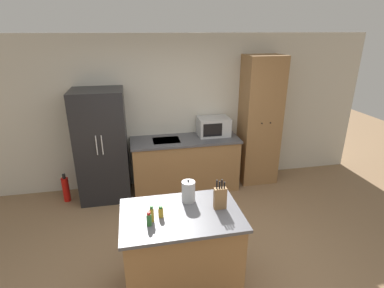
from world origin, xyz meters
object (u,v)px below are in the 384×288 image
(knife_block, at_px, (220,198))
(spice_bottle_short_red, at_px, (149,219))
(refrigerator, at_px, (102,146))
(spice_bottle_amber_oil, at_px, (161,212))
(spice_bottle_tall_dark, at_px, (152,214))
(microwave, at_px, (213,126))
(pantry_cabinet, at_px, (260,121))
(fire_extinguisher, at_px, (66,189))
(kettle, at_px, (188,191))

(knife_block, xyz_separation_m, spice_bottle_short_red, (-0.73, -0.15, -0.05))
(refrigerator, distance_m, knife_block, 2.51)
(refrigerator, height_order, spice_bottle_amber_oil, refrigerator)
(knife_block, bearing_deg, spice_bottle_tall_dark, -173.09)
(refrigerator, bearing_deg, knife_block, -58.08)
(refrigerator, xyz_separation_m, spice_bottle_short_red, (0.60, -2.27, 0.10))
(microwave, bearing_deg, pantry_cabinet, -2.66)
(microwave, xyz_separation_m, fire_extinguisher, (-2.51, -0.16, -0.86))
(refrigerator, relative_size, knife_block, 5.53)
(spice_bottle_amber_oil, height_order, fire_extinguisher, spice_bottle_amber_oil)
(knife_block, relative_size, fire_extinguisher, 0.68)
(fire_extinguisher, bearing_deg, kettle, -48.39)
(spice_bottle_amber_oil, bearing_deg, kettle, 36.32)
(spice_bottle_short_red, bearing_deg, microwave, 61.95)
(kettle, bearing_deg, spice_bottle_short_red, -141.75)
(spice_bottle_amber_oil, xyz_separation_m, fire_extinguisher, (-1.36, 2.12, -0.77))
(knife_block, distance_m, spice_bottle_tall_dark, 0.71)
(spice_bottle_short_red, height_order, spice_bottle_amber_oil, spice_bottle_short_red)
(spice_bottle_short_red, xyz_separation_m, kettle, (0.44, 0.35, 0.05))
(refrigerator, bearing_deg, spice_bottle_tall_dark, -74.18)
(microwave, bearing_deg, refrigerator, -176.41)
(spice_bottle_tall_dark, bearing_deg, microwave, 61.92)
(refrigerator, distance_m, microwave, 1.88)
(spice_bottle_tall_dark, relative_size, spice_bottle_short_red, 1.14)
(pantry_cabinet, xyz_separation_m, spice_bottle_amber_oil, (-1.99, -2.24, -0.14))
(spice_bottle_amber_oil, bearing_deg, pantry_cabinet, 48.43)
(spice_bottle_amber_oil, xyz_separation_m, kettle, (0.32, 0.23, 0.06))
(pantry_cabinet, xyz_separation_m, knife_block, (-1.38, -2.21, -0.07))
(microwave, height_order, knife_block, knife_block)
(kettle, bearing_deg, refrigerator, 118.29)
(pantry_cabinet, bearing_deg, kettle, -129.74)
(pantry_cabinet, xyz_separation_m, kettle, (-1.67, -2.00, -0.08))
(spice_bottle_amber_oil, distance_m, kettle, 0.40)
(pantry_cabinet, xyz_separation_m, spice_bottle_short_red, (-2.11, -2.35, -0.13))
(pantry_cabinet, bearing_deg, spice_bottle_short_red, -131.86)
(refrigerator, distance_m, spice_bottle_tall_dark, 2.30)
(knife_block, height_order, fire_extinguisher, knife_block)
(pantry_cabinet, distance_m, kettle, 2.61)
(pantry_cabinet, height_order, spice_bottle_short_red, pantry_cabinet)
(microwave, bearing_deg, fire_extinguisher, -176.45)
(pantry_cabinet, xyz_separation_m, spice_bottle_tall_dark, (-2.08, -2.29, -0.12))
(spice_bottle_amber_oil, bearing_deg, spice_bottle_short_red, -137.15)
(spice_bottle_tall_dark, bearing_deg, fire_extinguisher, 120.23)
(knife_block, xyz_separation_m, kettle, (-0.29, 0.20, -0.01))
(spice_bottle_short_red, bearing_deg, refrigerator, 104.69)
(refrigerator, distance_m, pantry_cabinet, 2.71)
(microwave, distance_m, knife_block, 2.31)
(pantry_cabinet, bearing_deg, knife_block, -121.99)
(refrigerator, relative_size, spice_bottle_short_red, 12.40)
(spice_bottle_short_red, distance_m, kettle, 0.56)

